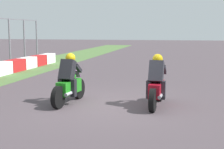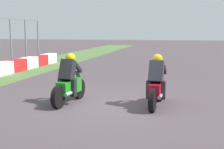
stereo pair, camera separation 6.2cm
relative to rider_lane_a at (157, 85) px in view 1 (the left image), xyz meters
name	(u,v)px [view 1 (the left image)]	position (x,y,z in m)	size (l,w,h in m)	color
ground_plane	(107,105)	(-0.18, 1.43, -0.62)	(120.00, 120.00, 0.00)	#4A3F45
rider_lane_a	(157,85)	(0.00, 0.00, 0.00)	(2.04, 0.55, 1.51)	black
rider_lane_b	(69,83)	(-0.20, 2.59, 0.00)	(2.04, 0.57, 1.51)	black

